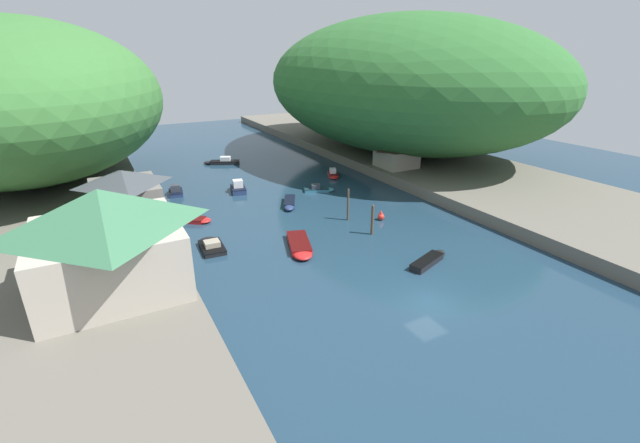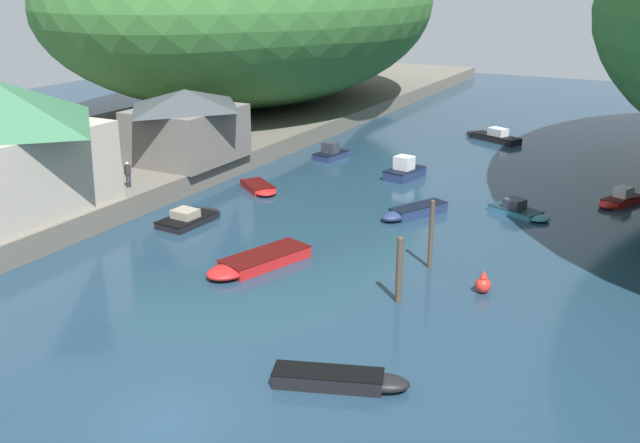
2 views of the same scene
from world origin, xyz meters
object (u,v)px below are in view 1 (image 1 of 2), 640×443
at_px(boat_mid_channel, 195,220).
at_px(boat_navy_launch, 300,246).
at_px(waterfront_building, 107,238).
at_px(boat_far_right_bank, 289,204).
at_px(boathouse_shed, 125,194).
at_px(boat_yellow_tender, 221,162).
at_px(boat_near_quay, 430,259).
at_px(boat_white_cruiser, 319,189).
at_px(boat_far_upstream, 176,191).
at_px(boat_cabin_cruiser, 211,245).
at_px(right_bank_cottage, 397,154).
at_px(boat_red_skiff, 333,174).
at_px(person_on_quay, 151,234).
at_px(channel_buoy_near, 381,216).
at_px(boat_moored_right, 238,187).

distance_m(boat_mid_channel, boat_navy_launch, 13.84).
bearing_deg(waterfront_building, boat_far_right_bank, 33.80).
xyz_separation_m(boathouse_shed, boat_yellow_tender, (16.41, 23.44, -3.72)).
bearing_deg(boat_near_quay, boat_white_cruiser, 157.62).
xyz_separation_m(boat_mid_channel, boat_yellow_tender, (9.95, 23.83, 0.16)).
bearing_deg(boat_mid_channel, waterfront_building, 3.65).
height_order(boat_far_upstream, boat_cabin_cruiser, boat_far_upstream).
height_order(boat_far_upstream, boat_mid_channel, boat_far_upstream).
bearing_deg(right_bank_cottage, boat_red_skiff, 153.12).
xyz_separation_m(boat_yellow_tender, person_on_quay, (-15.28, -31.04, 2.02)).
bearing_deg(boat_cabin_cruiser, boathouse_shed, 131.87).
distance_m(right_bank_cottage, person_on_quay, 38.05).
distance_m(boat_red_skiff, boat_white_cruiser, 7.46).
bearing_deg(person_on_quay, boat_red_skiff, -40.64).
bearing_deg(channel_buoy_near, waterfront_building, -170.67).
bearing_deg(boat_navy_launch, boat_white_cruiser, -106.02).
xyz_separation_m(waterfront_building, person_on_quay, (3.52, 6.59, -2.94)).
bearing_deg(person_on_quay, boat_yellow_tender, -6.28).
xyz_separation_m(waterfront_building, boat_white_cruiser, (26.19, 16.99, -5.06)).
height_order(waterfront_building, boat_moored_right, waterfront_building).
height_order(boat_near_quay, person_on_quay, person_on_quay).
distance_m(boat_far_upstream, boat_cabin_cruiser, 18.66).
height_order(boathouse_shed, boat_cabin_cruiser, boathouse_shed).
height_order(boat_navy_launch, boat_white_cruiser, boat_white_cruiser).
height_order(boat_mid_channel, boat_navy_launch, boat_navy_launch).
distance_m(boathouse_shed, boat_moored_right, 16.68).
bearing_deg(boat_cabin_cruiser, boat_red_skiff, 38.56).
height_order(boathouse_shed, boat_far_right_bank, boathouse_shed).
bearing_deg(boat_red_skiff, channel_buoy_near, 100.82).
height_order(boat_moored_right, boat_cabin_cruiser, boat_moored_right).
bearing_deg(boat_near_quay, boat_mid_channel, -160.28).
bearing_deg(boat_navy_launch, boat_mid_channel, -40.73).
xyz_separation_m(boat_mid_channel, boat_near_quay, (16.24, -19.79, 0.06)).
xyz_separation_m(boat_moored_right, boat_red_skiff, (14.85, 0.12, -0.18)).
bearing_deg(boat_far_upstream, boat_mid_channel, -81.61).
height_order(boat_far_upstream, boat_yellow_tender, boat_far_upstream).
bearing_deg(boat_yellow_tender, boat_cabin_cruiser, -171.84).
height_order(boat_far_upstream, channel_buoy_near, boat_far_upstream).
distance_m(boat_moored_right, boat_navy_launch, 20.25).
distance_m(boat_red_skiff, boat_yellow_tender, 19.83).
distance_m(boat_cabin_cruiser, channel_buoy_near, 18.72).
xyz_separation_m(boathouse_shed, boat_far_right_bank, (17.82, -0.65, -3.79)).
bearing_deg(boat_far_upstream, boat_moored_right, -10.92).
bearing_deg(right_bank_cottage, boat_near_quay, -121.41).
xyz_separation_m(right_bank_cottage, person_on_quay, (-36.27, -11.49, -0.93)).
relative_size(boat_far_upstream, boat_mid_channel, 0.99).
bearing_deg(boat_near_quay, boat_moored_right, 177.18).
height_order(waterfront_building, boat_far_upstream, waterfront_building).
bearing_deg(boat_navy_launch, boat_moored_right, -73.48).
height_order(boat_far_upstream, boat_near_quay, boat_far_upstream).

